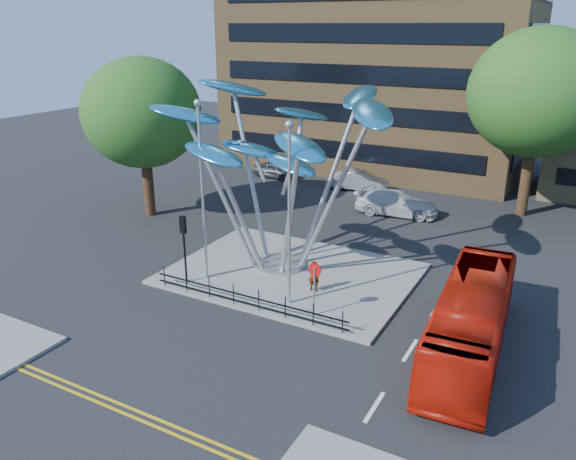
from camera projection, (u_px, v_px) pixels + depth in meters
The scene contains 17 objects.
ground at pixel (244, 332), 23.46m from camera, with size 120.00×120.00×0.00m, color black.
traffic_island at pixel (291, 273), 28.82m from camera, with size 12.00×9.00×0.15m, color slate.
double_yellow_near at pixel (146, 414), 18.52m from camera, with size 40.00×0.12×0.01m, color gold.
double_yellow_far at pixel (139, 420), 18.27m from camera, with size 40.00×0.12×0.01m, color gold.
tree_right at pixel (539, 93), 35.19m from camera, with size 8.80×8.80×12.11m.
tree_left at pixel (142, 113), 35.66m from camera, with size 7.60×7.60×10.32m.
leaf_sculpture at pixel (279, 138), 27.52m from camera, with size 12.72×9.54×9.51m.
street_lamp_left at pixel (202, 176), 26.52m from camera, with size 0.36×0.36×8.80m.
street_lamp_right at pixel (289, 199), 23.95m from camera, with size 0.36×0.36×8.30m.
traffic_light_island at pixel (184, 235), 26.87m from camera, with size 0.28×0.18×3.42m.
no_entry_sign_island at pixel (315, 280), 24.00m from camera, with size 0.60×0.10×2.45m.
pedestrian_railing_front at pixel (246, 299), 25.12m from camera, with size 10.00×0.06×1.00m.
red_bus at pixel (471, 320), 21.60m from camera, with size 2.38×10.17×2.83m, color #B01508.
pedestrian at pixel (314, 276), 26.54m from camera, with size 0.56×0.37×1.53m, color gray.
parked_car_left at pixel (275, 170), 46.90m from camera, with size 1.55×3.86×1.31m, color #3B3D42.
parked_car_mid at pixel (358, 181), 43.34m from camera, with size 1.60×4.58×1.51m, color #AEB1B6.
parked_car_right at pixel (397, 203), 37.74m from camera, with size 2.24×5.52×1.60m, color silver.
Camera 1 is at (11.47, -17.14, 12.12)m, focal length 35.00 mm.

